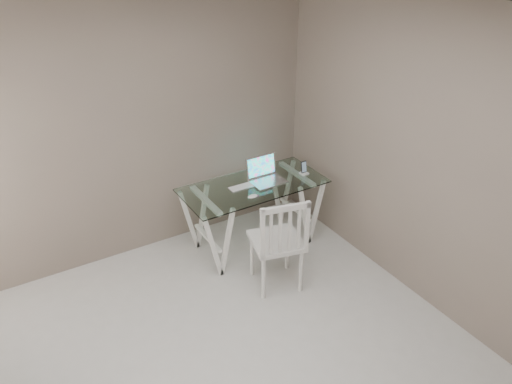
# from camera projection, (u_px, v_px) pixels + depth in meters

# --- Properties ---
(room) EXTENTS (4.50, 4.52, 2.71)m
(room) POSITION_uv_depth(u_px,v_px,m) (230.00, 201.00, 2.95)
(room) COLOR #B5B3AE
(room) RESTS_ON ground
(desk) EXTENTS (1.50, 0.70, 0.75)m
(desk) POSITION_uv_depth(u_px,v_px,m) (253.00, 215.00, 5.34)
(desk) COLOR silver
(desk) RESTS_ON ground
(chair) EXTENTS (0.56, 0.56, 1.01)m
(chair) POSITION_uv_depth(u_px,v_px,m) (280.00, 240.00, 4.62)
(chair) COLOR silver
(chair) RESTS_ON ground
(laptop) EXTENTS (0.35, 0.29, 0.25)m
(laptop) POSITION_uv_depth(u_px,v_px,m) (265.00, 175.00, 5.23)
(laptop) COLOR #BABABF
(laptop) RESTS_ON desk
(keyboard) EXTENTS (0.29, 0.12, 0.01)m
(keyboard) POSITION_uv_depth(u_px,v_px,m) (242.00, 187.00, 5.11)
(keyboard) COLOR silver
(keyboard) RESTS_ON desk
(mouse) EXTENTS (0.11, 0.06, 0.03)m
(mouse) POSITION_uv_depth(u_px,v_px,m) (253.00, 196.00, 4.92)
(mouse) COLOR white
(mouse) RESTS_ON desk
(phone_dock) EXTENTS (0.08, 0.08, 0.14)m
(phone_dock) POSITION_uv_depth(u_px,v_px,m) (304.00, 171.00, 5.36)
(phone_dock) COLOR white
(phone_dock) RESTS_ON desk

